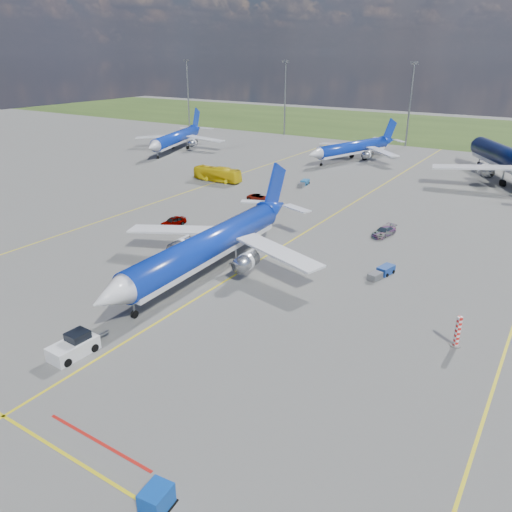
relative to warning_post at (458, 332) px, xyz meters
The scene contains 17 objects.
ground 27.24m from the warning_post, 162.90° to the right, with size 400.00×400.00×0.00m, color #575755.
grass_strip 144.37m from the warning_post, 100.38° to the left, with size 400.00×80.00×0.01m, color #2D4719.
taxiway_lines 32.52m from the warning_post, 142.66° to the left, with size 60.25×160.00×0.02m.
floodlight_masts 103.84m from the warning_post, 98.91° to the left, with size 202.20×0.50×22.70m.
warning_post is the anchor object (origin of this frame).
bg_jet_nw 106.45m from the warning_post, 144.71° to the left, with size 27.78×36.46×9.55m, color #0B28A0, non-canonical shape.
bg_jet_nnw 85.32m from the warning_post, 118.75° to the left, with size 25.62×33.62×8.81m, color #0B28A0, non-canonical shape.
bg_jet_n 70.92m from the warning_post, 93.70° to the left, with size 36.92×48.46×12.69m, color #06123A, non-canonical shape.
main_airliner 29.14m from the warning_post, behind, with size 29.75×39.04×10.23m, color #0B28A0, non-canonical shape.
pushback_tug 34.45m from the warning_post, 145.13° to the right, with size 2.40×5.98×2.01m.
uld_container 29.87m from the warning_post, 111.29° to the right, with size 1.46×1.83×1.46m, color #0B3D9F.
apron_bus 68.31m from the warning_post, 145.28° to the left, with size 2.49×10.65×2.97m, color yellow.
service_car_a 46.14m from the warning_post, 164.97° to the left, with size 1.72×4.27×1.45m, color #999999.
service_car_b 51.35m from the warning_post, 142.85° to the left, with size 2.02×4.37×1.22m, color #999999.
service_car_c 29.65m from the warning_post, 121.75° to the left, with size 1.91×4.69×1.36m, color #999999.
baggage_tug_w 15.86m from the warning_post, 134.00° to the left, with size 2.11×4.57×0.99m.
baggage_tug_c 60.11m from the warning_post, 130.90° to the left, with size 1.80×4.47×0.98m.
Camera 1 is at (31.71, -34.88, 24.94)m, focal length 35.00 mm.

